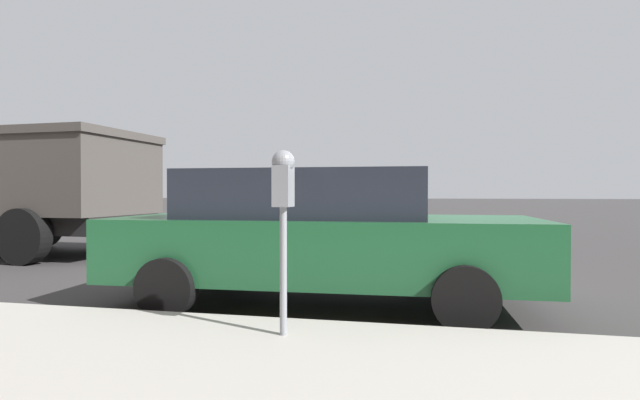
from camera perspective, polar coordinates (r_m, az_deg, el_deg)
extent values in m
plane|color=#3D3A3A|center=(6.85, 7.55, -10.29)|extent=(220.00, 220.00, 0.00)
cylinder|color=gray|center=(4.18, -4.21, -8.09)|extent=(0.06, 0.06, 1.06)
cube|color=gray|center=(4.13, -4.22, 1.58)|extent=(0.20, 0.14, 0.34)
sphere|color=gray|center=(4.14, -4.23, 4.40)|extent=(0.19, 0.19, 0.19)
cube|color=#B21919|center=(4.23, -3.82, 0.99)|extent=(0.01, 0.11, 0.12)
cube|color=black|center=(4.23, -3.82, 2.60)|extent=(0.01, 0.10, 0.08)
cube|color=#1E5B33|center=(5.96, 0.45, -5.40)|extent=(2.11, 4.97, 0.71)
cube|color=#232833|center=(5.96, -1.41, 0.69)|extent=(1.80, 2.81, 0.55)
cylinder|color=black|center=(6.90, 14.50, -7.54)|extent=(0.24, 0.65, 0.64)
cylinder|color=black|center=(5.00, 16.25, -10.74)|extent=(0.24, 0.65, 0.64)
cylinder|color=black|center=(7.33, -10.16, -7.04)|extent=(0.24, 0.65, 0.64)
cylinder|color=black|center=(5.57, -17.15, -9.56)|extent=(0.24, 0.65, 0.64)
cube|color=#4C4742|center=(12.48, -30.89, 2.18)|extent=(2.81, 5.27, 1.54)
cube|color=#4C4742|center=(12.53, -30.92, 6.06)|extent=(2.92, 5.37, 0.16)
cylinder|color=black|center=(13.95, -29.21, -2.57)|extent=(0.34, 1.05, 1.04)
cylinder|color=black|center=(10.64, -30.78, -3.60)|extent=(0.34, 1.05, 1.04)
cylinder|color=black|center=(12.61, -22.34, -2.88)|extent=(0.34, 1.05, 1.04)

